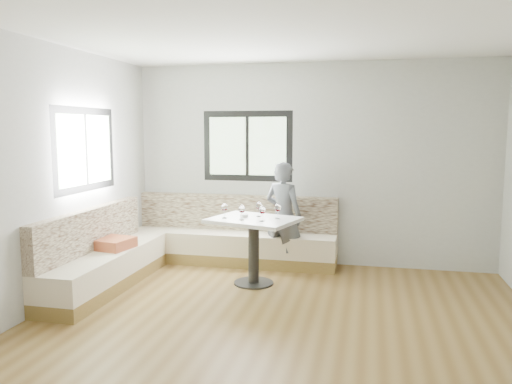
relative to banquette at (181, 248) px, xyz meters
The scene contains 10 objects.
room 2.42m from the banquette, 45.71° to the right, with size 5.01×5.01×2.81m.
banquette is the anchor object (origin of this frame).
table 1.11m from the banquette, 14.14° to the right, with size 1.18×1.03×0.82m.
person 1.43m from the banquette, 20.40° to the left, with size 0.53×0.35×1.46m, color #51545B.
olive_ramekin 1.07m from the banquette, 13.12° to the right, with size 0.10×0.10×0.04m.
wine_glass_a 0.99m from the banquette, 25.93° to the right, with size 0.08×0.08×0.18m.
wine_glass_b 1.20m from the banquette, 24.07° to the right, with size 0.08×0.08×0.18m.
wine_glass_c 1.41m from the banquette, 19.95° to the right, with size 0.08×0.08×0.18m.
wine_glass_d 1.25m from the banquette, ahead, with size 0.08×0.08×0.18m.
wine_glass_e 1.49m from the banquette, ahead, with size 0.08×0.08×0.18m.
Camera 1 is at (0.81, -4.43, 1.89)m, focal length 35.00 mm.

